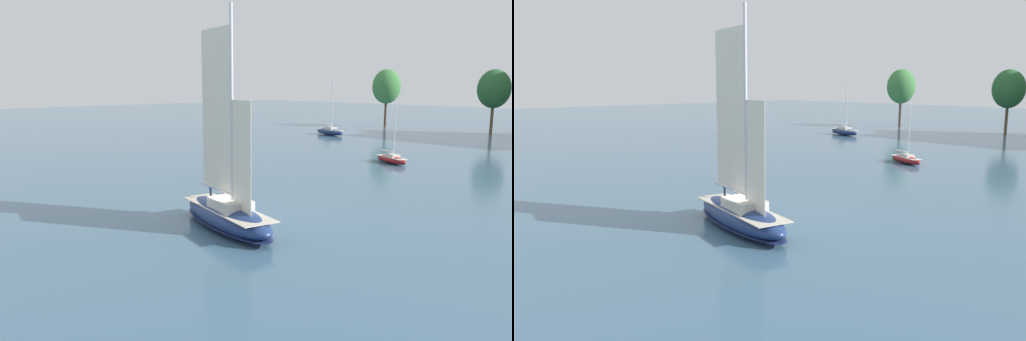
# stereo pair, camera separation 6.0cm
# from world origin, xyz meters

# --- Properties ---
(ground_plane) EXTENTS (400.00, 400.00, 0.00)m
(ground_plane) POSITION_xyz_m (0.00, 0.00, 0.00)
(ground_plane) COLOR #42667F
(tree_shore_left) EXTENTS (6.93, 6.93, 14.25)m
(tree_shore_left) POSITION_xyz_m (-42.55, 84.94, 9.98)
(tree_shore_left) COLOR #4C3828
(tree_shore_left) RESTS_ON ground
(tree_shore_right) EXTENTS (6.69, 6.69, 13.77)m
(tree_shore_right) POSITION_xyz_m (-16.76, 85.90, 9.64)
(tree_shore_right) COLOR brown
(tree_shore_right) RESTS_ON ground
(sailboat_main) EXTENTS (12.45, 5.61, 16.52)m
(sailboat_main) POSITION_xyz_m (0.02, -0.00, 1.27)
(sailboat_main) COLOR navy
(sailboat_main) RESTS_ON ground
(sailboat_moored_near_marina) EXTENTS (6.44, 3.98, 8.60)m
(sailboat_moored_near_marina) POSITION_xyz_m (-9.28, 36.59, 0.59)
(sailboat_moored_near_marina) COLOR maroon
(sailboat_moored_near_marina) RESTS_ON ground
(sailboat_moored_far_slip) EXTENTS (8.72, 4.28, 11.55)m
(sailboat_moored_far_slip) POSITION_xyz_m (-39.24, 59.45, 0.78)
(sailboat_moored_far_slip) COLOR navy
(sailboat_moored_far_slip) RESTS_ON ground
(channel_buoy) EXTENTS (0.94, 0.94, 1.73)m
(channel_buoy) POSITION_xyz_m (-12.78, 9.84, 0.68)
(channel_buoy) COLOR red
(channel_buoy) RESTS_ON ground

